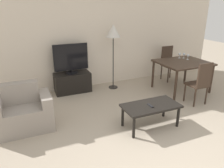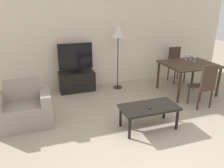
{
  "view_description": "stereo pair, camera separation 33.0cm",
  "coord_description": "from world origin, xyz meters",
  "views": [
    {
      "loc": [
        -1.69,
        -1.94,
        2.16
      ],
      "look_at": [
        -0.1,
        1.74,
        0.65
      ],
      "focal_mm": 35.0,
      "sensor_mm": 36.0,
      "label": 1
    },
    {
      "loc": [
        -1.39,
        -2.06,
        2.16
      ],
      "look_at": [
        -0.1,
        1.74,
        0.65
      ],
      "focal_mm": 35.0,
      "sensor_mm": 36.0,
      "label": 2
    }
  ],
  "objects": [
    {
      "name": "wine_glass_left",
      "position": [
        2.31,
        2.34,
        0.86
      ],
      "size": [
        0.07,
        0.07,
        0.15
      ],
      "color": "silver",
      "rests_on": "dining_table"
    },
    {
      "name": "floor_lamp",
      "position": [
        0.51,
        3.06,
        1.44
      ],
      "size": [
        0.36,
        0.36,
        1.66
      ],
      "color": "black",
      "rests_on": "ground_plane"
    },
    {
      "name": "tv",
      "position": [
        -0.54,
        3.22,
        0.87
      ],
      "size": [
        0.84,
        0.3,
        0.73
      ],
      "color": "black",
      "rests_on": "tv_stand"
    },
    {
      "name": "coffee_table",
      "position": [
        0.35,
        1.01,
        0.38
      ],
      "size": [
        1.03,
        0.53,
        0.43
      ],
      "color": "black",
      "rests_on": "ground_plane"
    },
    {
      "name": "dining_table",
      "position": [
        2.05,
        2.22,
        0.68
      ],
      "size": [
        1.22,
        1.05,
        0.76
      ],
      "color": "#38281E",
      "rests_on": "ground_plane"
    },
    {
      "name": "wine_glass_center",
      "position": [
        2.22,
        2.56,
        0.86
      ],
      "size": [
        0.07,
        0.07,
        0.15
      ],
      "color": "silver",
      "rests_on": "dining_table"
    },
    {
      "name": "dining_chair_far",
      "position": [
        2.26,
        3.05,
        0.53
      ],
      "size": [
        0.4,
        0.4,
        0.97
      ],
      "color": "#38281E",
      "rests_on": "ground_plane"
    },
    {
      "name": "remote_primary",
      "position": [
        0.32,
        0.98,
        0.44
      ],
      "size": [
        0.04,
        0.15,
        0.02
      ],
      "color": "black",
      "rests_on": "coffee_table"
    },
    {
      "name": "tv_stand",
      "position": [
        -0.54,
        3.22,
        0.25
      ],
      "size": [
        0.89,
        0.44,
        0.5
      ],
      "color": "black",
      "rests_on": "ground_plane"
    },
    {
      "name": "armchair",
      "position": [
        -1.77,
        1.84,
        0.31
      ],
      "size": [
        0.98,
        0.62,
        0.83
      ],
      "color": "gray",
      "rests_on": "ground_plane"
    },
    {
      "name": "wall_back",
      "position": [
        0.0,
        3.51,
        1.35
      ],
      "size": [
        7.92,
        0.06,
        2.7
      ],
      "color": "beige",
      "rests_on": "ground_plane"
    },
    {
      "name": "wine_glass_right",
      "position": [
        2.32,
        2.51,
        0.86
      ],
      "size": [
        0.07,
        0.07,
        0.15
      ],
      "color": "silver",
      "rests_on": "dining_table"
    },
    {
      "name": "dining_chair_near",
      "position": [
        1.84,
        1.38,
        0.53
      ],
      "size": [
        0.4,
        0.4,
        0.97
      ],
      "color": "#38281E",
      "rests_on": "ground_plane"
    }
  ]
}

